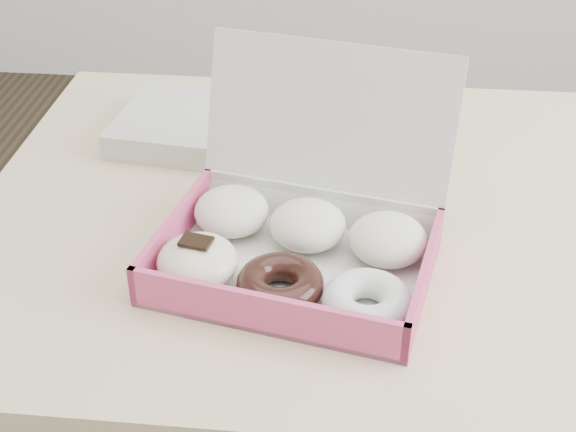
# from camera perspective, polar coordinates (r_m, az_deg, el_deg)

# --- Properties ---
(table) EXTENTS (1.20, 0.80, 0.75)m
(table) POSITION_cam_1_polar(r_m,az_deg,el_deg) (1.14, 8.83, -2.94)
(table) COLOR #D1B98A
(table) RESTS_ON ground
(donut_box) EXTENTS (0.37, 0.35, 0.23)m
(donut_box) POSITION_cam_1_polar(r_m,az_deg,el_deg) (0.97, 0.62, -1.58)
(donut_box) COLOR silver
(donut_box) RESTS_ON table
(newspapers) EXTENTS (0.27, 0.23, 0.04)m
(newspapers) POSITION_cam_1_polar(r_m,az_deg,el_deg) (1.25, -6.11, 6.34)
(newspapers) COLOR silver
(newspapers) RESTS_ON table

